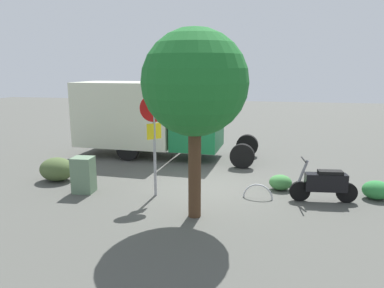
{
  "coord_description": "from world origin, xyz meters",
  "views": [
    {
      "loc": [
        -1.59,
        10.45,
        3.6
      ],
      "look_at": [
        0.67,
        -0.76,
        1.18
      ],
      "focal_mm": 33.59,
      "sensor_mm": 36.0,
      "label": 1
    }
  ],
  "objects_px": {
    "box_truck_near": "(148,116)",
    "street_tree": "(195,84)",
    "motorcycle": "(325,184)",
    "stop_sign": "(154,129)",
    "utility_cabinet": "(84,175)",
    "bike_rack_hoop": "(258,198)"
  },
  "relations": [
    {
      "from": "box_truck_near",
      "to": "street_tree",
      "type": "height_order",
      "value": "street_tree"
    },
    {
      "from": "motorcycle",
      "to": "street_tree",
      "type": "relative_size",
      "value": 0.4
    },
    {
      "from": "stop_sign",
      "to": "street_tree",
      "type": "distance_m",
      "value": 2.26
    },
    {
      "from": "street_tree",
      "to": "utility_cabinet",
      "type": "bearing_deg",
      "value": -17.06
    },
    {
      "from": "motorcycle",
      "to": "stop_sign",
      "type": "distance_m",
      "value": 4.91
    },
    {
      "from": "box_truck_near",
      "to": "bike_rack_hoop",
      "type": "relative_size",
      "value": 8.76
    },
    {
      "from": "stop_sign",
      "to": "utility_cabinet",
      "type": "bearing_deg",
      "value": 3.46
    },
    {
      "from": "utility_cabinet",
      "to": "stop_sign",
      "type": "bearing_deg",
      "value": -176.54
    },
    {
      "from": "motorcycle",
      "to": "stop_sign",
      "type": "xyz_separation_m",
      "value": [
        4.68,
        0.44,
        1.41
      ]
    },
    {
      "from": "street_tree",
      "to": "utility_cabinet",
      "type": "distance_m",
      "value": 4.59
    },
    {
      "from": "motorcycle",
      "to": "utility_cabinet",
      "type": "xyz_separation_m",
      "value": [
        6.84,
        0.57,
        0.01
      ]
    },
    {
      "from": "motorcycle",
      "to": "stop_sign",
      "type": "bearing_deg",
      "value": -0.27
    },
    {
      "from": "box_truck_near",
      "to": "bike_rack_hoop",
      "type": "distance_m",
      "value": 6.45
    },
    {
      "from": "stop_sign",
      "to": "bike_rack_hoop",
      "type": "height_order",
      "value": "stop_sign"
    },
    {
      "from": "stop_sign",
      "to": "street_tree",
      "type": "relative_size",
      "value": 0.64
    },
    {
      "from": "box_truck_near",
      "to": "motorcycle",
      "type": "relative_size",
      "value": 4.11
    },
    {
      "from": "box_truck_near",
      "to": "street_tree",
      "type": "distance_m",
      "value": 6.74
    },
    {
      "from": "motorcycle",
      "to": "utility_cabinet",
      "type": "bearing_deg",
      "value": -0.88
    },
    {
      "from": "bike_rack_hoop",
      "to": "street_tree",
      "type": "bearing_deg",
      "value": 46.03
    },
    {
      "from": "box_truck_near",
      "to": "bike_rack_hoop",
      "type": "xyz_separation_m",
      "value": [
        -4.59,
        4.22,
        -1.66
      ]
    },
    {
      "from": "street_tree",
      "to": "stop_sign",
      "type": "bearing_deg",
      "value": -41.26
    },
    {
      "from": "box_truck_near",
      "to": "stop_sign",
      "type": "distance_m",
      "value": 4.88
    }
  ]
}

